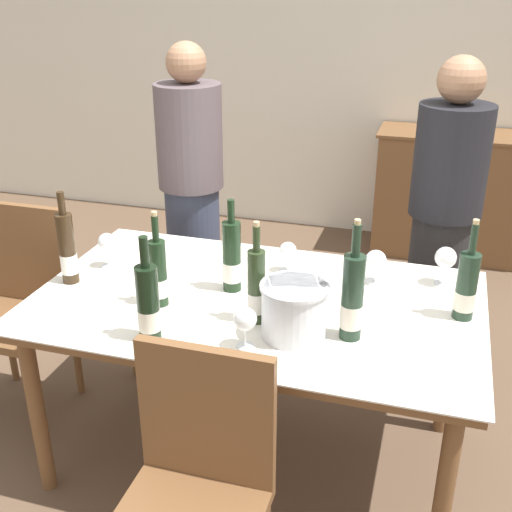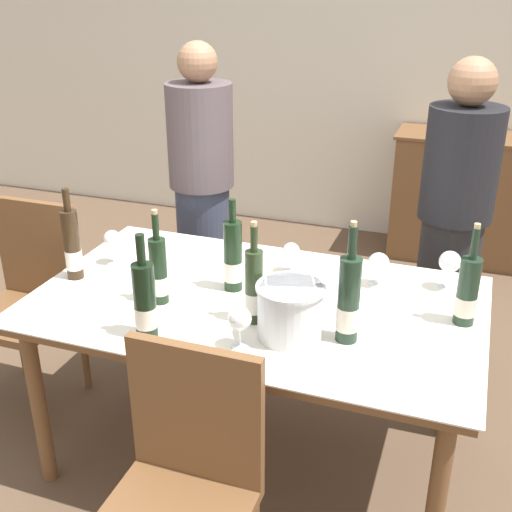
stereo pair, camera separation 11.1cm
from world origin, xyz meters
name	(u,v)px [view 2 (the right image)]	position (x,y,z in m)	size (l,w,h in m)	color
ground_plane	(256,455)	(0.00, 0.00, 0.00)	(12.00, 12.00, 0.00)	brown
back_wall	(387,44)	(0.00, 2.73, 1.40)	(8.00, 0.10, 2.80)	silver
sideboard_cabinet	(491,200)	(0.83, 2.44, 0.44)	(1.33, 0.46, 0.87)	brown
dining_table	(256,316)	(0.00, 0.00, 0.68)	(1.67, 1.00, 0.75)	brown
ice_bucket	(290,310)	(0.19, -0.21, 0.85)	(0.23, 0.23, 0.19)	silver
wine_bottle_0	(233,258)	(-0.11, 0.06, 0.88)	(0.07, 0.07, 0.37)	black
wine_bottle_1	(349,301)	(0.38, -0.16, 0.89)	(0.08, 0.08, 0.43)	#1E3323
wine_bottle_2	(159,272)	(-0.33, -0.13, 0.87)	(0.07, 0.07, 0.37)	black
wine_bottle_3	(467,292)	(0.74, 0.08, 0.87)	(0.07, 0.07, 0.37)	#1E3323
wine_bottle_4	(254,288)	(0.05, -0.15, 0.88)	(0.06, 0.06, 0.38)	#28381E
wine_bottle_5	(145,302)	(-0.26, -0.37, 0.88)	(0.08, 0.08, 0.37)	black
wine_bottle_6	(72,246)	(-0.75, -0.06, 0.89)	(0.07, 0.07, 0.37)	#332314
wine_glass_0	(240,320)	(0.06, -0.33, 0.85)	(0.08, 0.08, 0.14)	white
wine_glass_1	(379,264)	(0.41, 0.27, 0.84)	(0.08, 0.08, 0.14)	white
wine_glass_2	(164,258)	(-0.41, 0.05, 0.83)	(0.07, 0.07, 0.13)	white
wine_glass_3	(291,253)	(0.05, 0.27, 0.84)	(0.07, 0.07, 0.13)	white
wine_glass_4	(450,263)	(0.67, 0.34, 0.86)	(0.08, 0.08, 0.16)	white
wine_glass_5	(112,240)	(-0.67, 0.10, 0.86)	(0.07, 0.07, 0.15)	white
chair_near_front	(183,479)	(0.03, -0.73, 0.53)	(0.42, 0.42, 0.92)	brown
chair_left_end	(29,291)	(-1.13, 0.09, 0.54)	(0.42, 0.42, 0.94)	brown
person_host	(202,200)	(-0.60, 0.86, 0.79)	(0.33, 0.33, 1.58)	#383F56
person_guest_left	(452,232)	(0.65, 0.87, 0.78)	(0.33, 0.33, 1.56)	#262628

